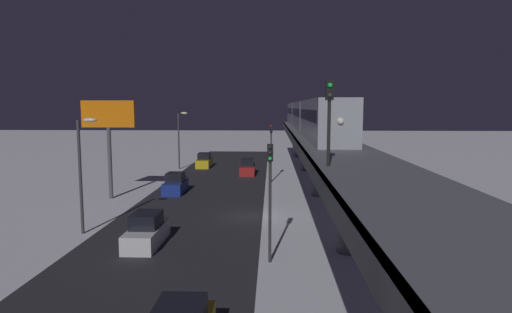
{
  "coord_description": "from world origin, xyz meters",
  "views": [
    {
      "loc": [
        -1.74,
        32.49,
        8.35
      ],
      "look_at": [
        0.18,
        -19.48,
        2.36
      ],
      "focal_mm": 30.44,
      "sensor_mm": 36.0,
      "label": 1
    }
  ],
  "objects_px": {
    "traffic_light_near": "(270,186)",
    "commercial_billboard": "(108,124)",
    "rail_signal": "(329,108)",
    "subway_train": "(307,115)",
    "sedan_blue": "(175,185)",
    "sedan_red": "(248,168)",
    "sedan_yellow_2": "(204,161)",
    "sedan_white": "(147,232)",
    "traffic_light_mid": "(271,145)"
  },
  "relations": [
    {
      "from": "subway_train",
      "to": "sedan_red",
      "type": "height_order",
      "value": "subway_train"
    },
    {
      "from": "sedan_white",
      "to": "sedan_yellow_2",
      "type": "height_order",
      "value": "same"
    },
    {
      "from": "sedan_blue",
      "to": "sedan_yellow_2",
      "type": "xyz_separation_m",
      "value": [
        0.0,
        -18.12,
        0.0
      ]
    },
    {
      "from": "traffic_light_near",
      "to": "sedan_red",
      "type": "bearing_deg",
      "value": -84.55
    },
    {
      "from": "sedan_blue",
      "to": "traffic_light_near",
      "type": "bearing_deg",
      "value": 116.45
    },
    {
      "from": "sedan_white",
      "to": "rail_signal",
      "type": "bearing_deg",
      "value": 154.26
    },
    {
      "from": "sedan_blue",
      "to": "sedan_yellow_2",
      "type": "distance_m",
      "value": 18.12
    },
    {
      "from": "commercial_billboard",
      "to": "rail_signal",
      "type": "bearing_deg",
      "value": 133.85
    },
    {
      "from": "sedan_red",
      "to": "traffic_light_near",
      "type": "bearing_deg",
      "value": -84.55
    },
    {
      "from": "sedan_blue",
      "to": "sedan_red",
      "type": "height_order",
      "value": "same"
    },
    {
      "from": "sedan_yellow_2",
      "to": "traffic_light_mid",
      "type": "distance_m",
      "value": 15.43
    },
    {
      "from": "rail_signal",
      "to": "sedan_red",
      "type": "xyz_separation_m",
      "value": [
        5.65,
        -32.61,
        -7.47
      ]
    },
    {
      "from": "sedan_red",
      "to": "traffic_light_mid",
      "type": "bearing_deg",
      "value": -61.91
    },
    {
      "from": "rail_signal",
      "to": "sedan_white",
      "type": "height_order",
      "value": "rail_signal"
    },
    {
      "from": "sedan_yellow_2",
      "to": "traffic_light_mid",
      "type": "bearing_deg",
      "value": 128.17
    },
    {
      "from": "sedan_blue",
      "to": "traffic_light_near",
      "type": "distance_m",
      "value": 21.15
    },
    {
      "from": "sedan_yellow_2",
      "to": "traffic_light_mid",
      "type": "relative_size",
      "value": 0.68
    },
    {
      "from": "sedan_red",
      "to": "sedan_yellow_2",
      "type": "relative_size",
      "value": 0.93
    },
    {
      "from": "sedan_white",
      "to": "sedan_red",
      "type": "height_order",
      "value": "same"
    },
    {
      "from": "subway_train",
      "to": "traffic_light_mid",
      "type": "xyz_separation_m",
      "value": [
        4.54,
        8.45,
        -3.13
      ]
    },
    {
      "from": "subway_train",
      "to": "sedan_red",
      "type": "distance_m",
      "value": 10.35
    },
    {
      "from": "sedan_blue",
      "to": "traffic_light_mid",
      "type": "bearing_deg",
      "value": -145.91
    },
    {
      "from": "subway_train",
      "to": "traffic_light_near",
      "type": "height_order",
      "value": "subway_train"
    },
    {
      "from": "sedan_white",
      "to": "sedan_yellow_2",
      "type": "distance_m",
      "value": 34.11
    },
    {
      "from": "rail_signal",
      "to": "traffic_light_near",
      "type": "xyz_separation_m",
      "value": [
        2.75,
        -2.19,
        -4.08
      ]
    },
    {
      "from": "sedan_red",
      "to": "traffic_light_mid",
      "type": "distance_m",
      "value": 7.03
    },
    {
      "from": "sedan_blue",
      "to": "traffic_light_mid",
      "type": "xyz_separation_m",
      "value": [
        -9.3,
        -6.3,
        3.4
      ]
    },
    {
      "from": "sedan_blue",
      "to": "traffic_light_near",
      "type": "height_order",
      "value": "traffic_light_near"
    },
    {
      "from": "traffic_light_mid",
      "to": "commercial_billboard",
      "type": "distance_m",
      "value": 17.41
    },
    {
      "from": "rail_signal",
      "to": "subway_train",
      "type": "bearing_deg",
      "value": -92.87
    },
    {
      "from": "commercial_billboard",
      "to": "sedan_red",
      "type": "bearing_deg",
      "value": -128.86
    },
    {
      "from": "traffic_light_near",
      "to": "sedan_white",
      "type": "bearing_deg",
      "value": -20.18
    },
    {
      "from": "sedan_red",
      "to": "commercial_billboard",
      "type": "xyz_separation_m",
      "value": [
        11.71,
        14.53,
        6.03
      ]
    },
    {
      "from": "traffic_light_near",
      "to": "commercial_billboard",
      "type": "bearing_deg",
      "value": -47.4
    },
    {
      "from": "rail_signal",
      "to": "sedan_yellow_2",
      "type": "distance_m",
      "value": 41.5
    },
    {
      "from": "sedan_blue",
      "to": "traffic_light_mid",
      "type": "distance_m",
      "value": 11.73
    },
    {
      "from": "subway_train",
      "to": "traffic_light_mid",
      "type": "distance_m",
      "value": 10.09
    },
    {
      "from": "sedan_yellow_2",
      "to": "commercial_billboard",
      "type": "bearing_deg",
      "value": 75.76
    },
    {
      "from": "sedan_yellow_2",
      "to": "traffic_light_near",
      "type": "distance_m",
      "value": 38.13
    },
    {
      "from": "subway_train",
      "to": "sedan_yellow_2",
      "type": "relative_size",
      "value": 12.71
    },
    {
      "from": "rail_signal",
      "to": "sedan_blue",
      "type": "xyz_separation_m",
      "value": [
        12.05,
        -20.88,
        -7.47
      ]
    },
    {
      "from": "sedan_white",
      "to": "traffic_light_near",
      "type": "distance_m",
      "value": 8.68
    },
    {
      "from": "sedan_red",
      "to": "subway_train",
      "type": "bearing_deg",
      "value": 22.04
    },
    {
      "from": "traffic_light_mid",
      "to": "sedan_red",
      "type": "bearing_deg",
      "value": -61.91
    },
    {
      "from": "subway_train",
      "to": "sedan_white",
      "type": "xyz_separation_m",
      "value": [
        12.04,
        30.68,
        -6.53
      ]
    },
    {
      "from": "sedan_white",
      "to": "commercial_billboard",
      "type": "distance_m",
      "value": 16.11
    },
    {
      "from": "subway_train",
      "to": "traffic_light_mid",
      "type": "relative_size",
      "value": 8.67
    },
    {
      "from": "commercial_billboard",
      "to": "subway_train",
      "type": "bearing_deg",
      "value": -137.5
    },
    {
      "from": "rail_signal",
      "to": "traffic_light_mid",
      "type": "height_order",
      "value": "rail_signal"
    },
    {
      "from": "traffic_light_mid",
      "to": "commercial_billboard",
      "type": "relative_size",
      "value": 0.72
    }
  ]
}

